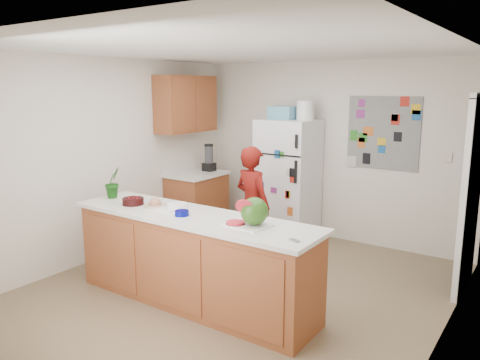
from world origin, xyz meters
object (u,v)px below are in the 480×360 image
Objects in this scene: watermelon at (254,211)px; cherry_bowl at (133,201)px; refrigerator at (288,180)px; person at (252,206)px.

watermelon is 1.49m from cherry_bowl.
refrigerator reaches higher than person.
watermelon is at bearing -67.90° from refrigerator.
person is 6.50× the size of cherry_bowl.
person reaches higher than cherry_bowl.
refrigerator reaches higher than cherry_bowl.
refrigerator is 1.17× the size of person.
refrigerator reaches higher than watermelon.
person is at bearing -83.04° from refrigerator.
watermelon is 1.12× the size of cherry_bowl.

